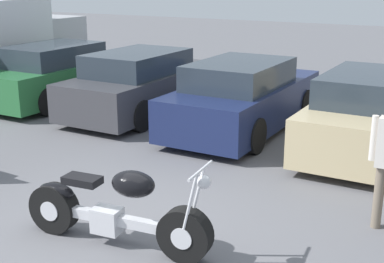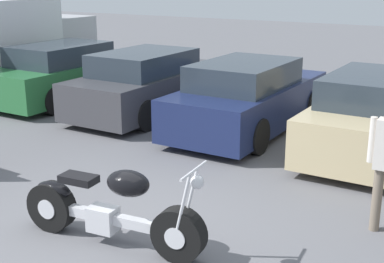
# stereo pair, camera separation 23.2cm
# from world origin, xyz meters

# --- Properties ---
(ground_plane) EXTENTS (60.00, 60.00, 0.00)m
(ground_plane) POSITION_xyz_m (0.00, 0.00, 0.00)
(ground_plane) COLOR slate
(motorcycle) EXTENTS (2.37, 0.64, 1.10)m
(motorcycle) POSITION_xyz_m (0.16, -0.24, 0.43)
(motorcycle) COLOR black
(motorcycle) RESTS_ON ground_plane
(parked_car_green) EXTENTS (1.82, 4.39, 1.42)m
(parked_car_green) POSITION_xyz_m (-5.61, 5.11, 0.67)
(parked_car_green) COLOR #286B38
(parked_car_green) RESTS_ON ground_plane
(parked_car_dark_grey) EXTENTS (1.82, 4.39, 1.42)m
(parked_car_dark_grey) POSITION_xyz_m (-3.08, 5.11, 0.67)
(parked_car_dark_grey) COLOR #3D3D42
(parked_car_dark_grey) RESTS_ON ground_plane
(parked_car_navy) EXTENTS (1.82, 4.39, 1.42)m
(parked_car_navy) POSITION_xyz_m (-0.54, 4.95, 0.67)
(parked_car_navy) COLOR #19234C
(parked_car_navy) RESTS_ON ground_plane
(parked_car_champagne) EXTENTS (1.82, 4.39, 1.42)m
(parked_car_champagne) POSITION_xyz_m (2.00, 4.90, 0.67)
(parked_car_champagne) COLOR #C6B284
(parked_car_champagne) RESTS_ON ground_plane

